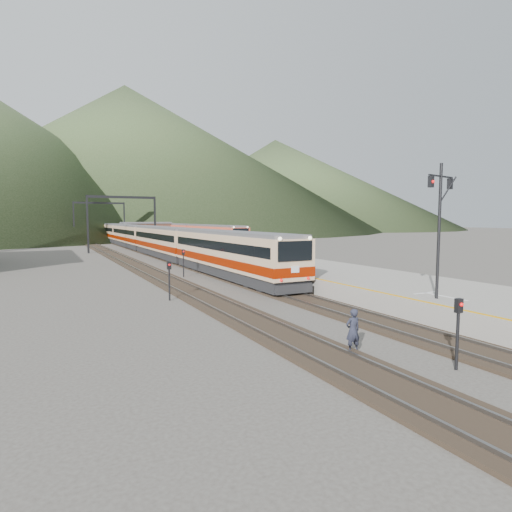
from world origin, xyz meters
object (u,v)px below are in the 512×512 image
main_train (132,236)px  second_train (194,234)px  worker (353,331)px  signal_mast (439,216)px

main_train → second_train: (11.50, 2.60, 0.02)m
main_train → worker: bearing=-93.7°
second_train → worker: size_ratio=25.19×
signal_mast → worker: 8.22m
worker → signal_mast: bearing=-158.6°
main_train → second_train: size_ratio=2.49×
signal_mast → worker: (-6.81, -2.18, -4.07)m
second_train → worker: 64.05m
main_train → signal_mast: bearing=-87.0°
second_train → worker: bearing=-103.8°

